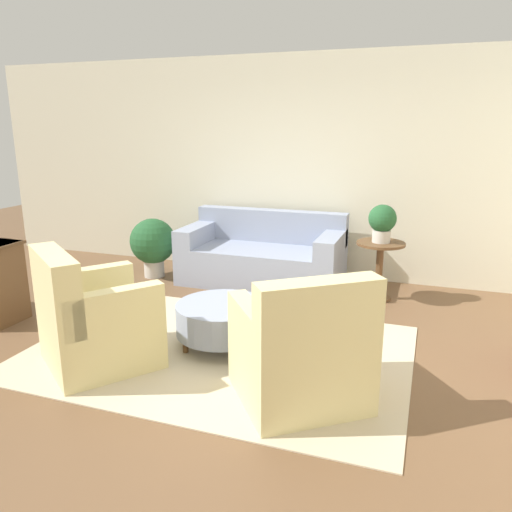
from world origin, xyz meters
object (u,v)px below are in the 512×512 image
at_px(armchair_left, 92,322).
at_px(side_table, 380,261).
at_px(couch, 263,257).
at_px(ottoman_table, 222,318).
at_px(armchair_right, 302,354).
at_px(potted_plant_on_side_table, 382,221).
at_px(potted_plant_floor, 153,243).

distance_m(armchair_left, side_table, 3.17).
relative_size(couch, side_table, 2.97).
xyz_separation_m(ottoman_table, side_table, (1.18, 1.74, 0.19)).
height_order(couch, armchair_right, armchair_right).
bearing_deg(armchair_left, armchair_right, 0.00).
bearing_deg(potted_plant_on_side_table, armchair_left, -130.15).
bearing_deg(potted_plant_floor, side_table, 1.49).
xyz_separation_m(armchair_right, potted_plant_floor, (-2.60, 2.35, 0.08)).
xyz_separation_m(armchair_right, potted_plant_on_side_table, (0.27, 2.42, 0.53)).
distance_m(armchair_right, ottoman_table, 1.14).
height_order(armchair_left, potted_plant_floor, armchair_left).
bearing_deg(potted_plant_floor, ottoman_table, -44.64).
relative_size(armchair_left, side_table, 1.74).
height_order(couch, potted_plant_floor, couch).
height_order(armchair_right, ottoman_table, armchair_right).
height_order(ottoman_table, side_table, side_table).
bearing_deg(ottoman_table, potted_plant_floor, 135.36).
relative_size(ottoman_table, potted_plant_on_side_table, 1.96).
relative_size(ottoman_table, side_table, 1.24).
height_order(armchair_right, side_table, armchair_right).
distance_m(armchair_right, potted_plant_on_side_table, 2.50).
relative_size(armchair_left, potted_plant_on_side_table, 2.75).
bearing_deg(potted_plant_on_side_table, potted_plant_floor, -178.51).
height_order(armchair_right, potted_plant_on_side_table, potted_plant_on_side_table).
bearing_deg(side_table, couch, 172.87).
height_order(couch, side_table, couch).
bearing_deg(armchair_left, side_table, 49.85).
xyz_separation_m(couch, potted_plant_floor, (-1.42, -0.26, 0.13)).
distance_m(side_table, potted_plant_floor, 2.87).
xyz_separation_m(couch, ottoman_table, (0.27, -1.93, -0.06)).
distance_m(armchair_left, potted_plant_on_side_table, 3.22).
xyz_separation_m(ottoman_table, potted_plant_on_side_table, (1.18, 1.74, 0.64)).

